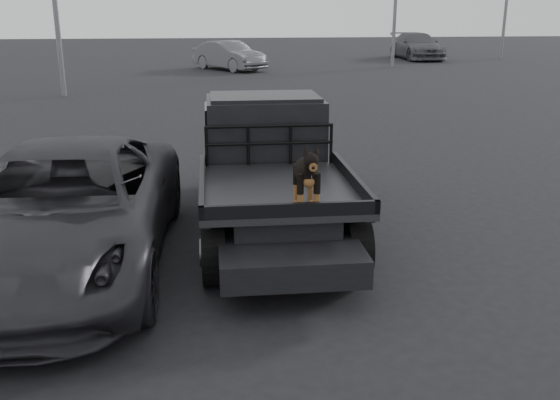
{
  "coord_description": "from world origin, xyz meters",
  "views": [
    {
      "loc": [
        -1.42,
        -5.97,
        3.06
      ],
      "look_at": [
        -0.76,
        -0.16,
        1.24
      ],
      "focal_mm": 40.0,
      "sensor_mm": 36.0,
      "label": 1
    }
  ],
  "objects_px": {
    "distant_car_b": "(417,46)",
    "dog": "(306,177)",
    "distant_car_a": "(229,56)",
    "flatbed_ute": "(271,199)",
    "parked_suv": "(63,210)"
  },
  "relations": [
    {
      "from": "distant_car_b",
      "to": "dog",
      "type": "bearing_deg",
      "value": -111.06
    },
    {
      "from": "distant_car_a",
      "to": "distant_car_b",
      "type": "xyz_separation_m",
      "value": [
        11.56,
        5.56,
        0.06
      ]
    },
    {
      "from": "dog",
      "to": "distant_car_b",
      "type": "xyz_separation_m",
      "value": [
        11.59,
        31.11,
        -0.52
      ]
    },
    {
      "from": "flatbed_ute",
      "to": "parked_suv",
      "type": "distance_m",
      "value": 2.81
    },
    {
      "from": "distant_car_a",
      "to": "distant_car_b",
      "type": "relative_size",
      "value": 0.81
    },
    {
      "from": "distant_car_a",
      "to": "flatbed_ute",
      "type": "bearing_deg",
      "value": -126.3
    },
    {
      "from": "parked_suv",
      "to": "distant_car_a",
      "type": "height_order",
      "value": "parked_suv"
    },
    {
      "from": "flatbed_ute",
      "to": "distant_car_b",
      "type": "xyz_separation_m",
      "value": [
        11.79,
        29.25,
        0.31
      ]
    },
    {
      "from": "distant_car_a",
      "to": "dog",
      "type": "bearing_deg",
      "value": -125.81
    },
    {
      "from": "flatbed_ute",
      "to": "parked_suv",
      "type": "xyz_separation_m",
      "value": [
        -2.6,
        -1.03,
        0.28
      ]
    },
    {
      "from": "flatbed_ute",
      "to": "distant_car_b",
      "type": "bearing_deg",
      "value": 68.05
    },
    {
      "from": "dog",
      "to": "distant_car_a",
      "type": "height_order",
      "value": "dog"
    },
    {
      "from": "flatbed_ute",
      "to": "distant_car_b",
      "type": "relative_size",
      "value": 1.01
    },
    {
      "from": "distant_car_a",
      "to": "distant_car_b",
      "type": "height_order",
      "value": "distant_car_b"
    },
    {
      "from": "flatbed_ute",
      "to": "dog",
      "type": "relative_size",
      "value": 7.3
    }
  ]
}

